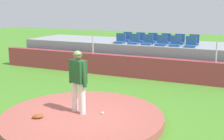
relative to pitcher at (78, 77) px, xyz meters
The scene contains 21 objects.
ground_plane 1.32m from the pitcher, 26.96° to the right, with size 60.00×60.00×0.00m, color #488628.
pitchers_mound 1.20m from the pitcher, 26.96° to the right, with size 4.65×4.65×0.23m, color #A55349.
pitcher is the anchor object (origin of this frame).
baseball 1.25m from the pitcher, 12.48° to the left, with size 0.07×0.07×0.07m, color white.
fielding_glove 1.56m from the pitcher, 131.69° to the right, with size 0.30×0.20×0.11m, color brown.
brick_barrier 5.73m from the pitcher, 88.32° to the left, with size 16.09×0.40×1.00m, color #98373D.
fence_post_left 6.24m from the pitcher, 114.65° to the left, with size 0.06×0.06×0.86m, color silver.
fence_post_right 6.49m from the pitcher, 60.91° to the left, with size 0.06×0.06×0.86m, color silver.
bleacher_platform 7.88m from the pitcher, 88.78° to the left, with size 14.81×3.23×1.42m, color gray.
stadium_chair_0 6.94m from the pitcher, 103.43° to the left, with size 0.48×0.44×0.50m.
stadium_chair_1 6.85m from the pitcher, 97.31° to the left, with size 0.48×0.44×0.50m.
stadium_chair_2 6.79m from the pitcher, 91.49° to the left, with size 0.48×0.44×0.50m.
stadium_chair_3 6.77m from the pitcher, 85.48° to the left, with size 0.48×0.44×0.50m.
stadium_chair_4 6.90m from the pitcher, 80.04° to the left, with size 0.48×0.44×0.50m.
stadium_chair_5 7.02m from the pitcher, 74.30° to the left, with size 0.48×0.44×0.50m.
stadium_chair_6 7.81m from the pitcher, 101.74° to the left, with size 0.48×0.44×0.50m.
stadium_chair_7 7.70m from the pitcher, 96.39° to the left, with size 0.48×0.44×0.50m.
stadium_chair_8 7.66m from the pitcher, 91.50° to the left, with size 0.48×0.44×0.50m.
stadium_chair_9 7.70m from the pitcher, 86.31° to the left, with size 0.48×0.44×0.50m.
stadium_chair_10 7.76m from the pitcher, 81.11° to the left, with size 0.48×0.44×0.50m.
stadium_chair_11 7.92m from the pitcher, 76.18° to the left, with size 0.48×0.44×0.50m.
Camera 1 is at (4.13, -6.91, 3.25)m, focal length 47.40 mm.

